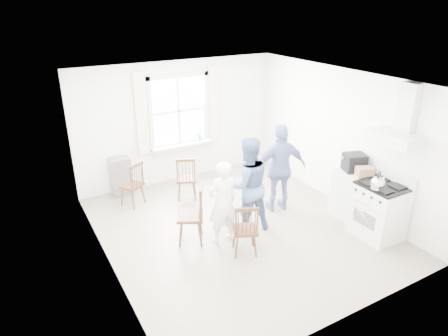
% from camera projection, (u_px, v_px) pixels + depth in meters
% --- Properties ---
extents(room_shell, '(4.62, 5.12, 2.64)m').
position_uv_depth(room_shell, '(240.00, 160.00, 6.56)').
color(room_shell, gray).
rests_on(room_shell, ground).
extents(window_assembly, '(1.88, 0.24, 1.70)m').
position_uv_depth(window_assembly, '(179.00, 115.00, 8.45)').
color(window_assembly, white).
rests_on(window_assembly, room_shell).
extents(range_hood, '(0.45, 0.76, 0.94)m').
position_uv_depth(range_hood, '(400.00, 128.00, 6.19)').
color(range_hood, silver).
rests_on(range_hood, room_shell).
extents(shelf_unit, '(0.40, 0.30, 0.80)m').
position_uv_depth(shelf_unit, '(121.00, 176.00, 8.14)').
color(shelf_unit, gray).
rests_on(shelf_unit, ground).
extents(gas_stove, '(0.68, 0.76, 1.12)m').
position_uv_depth(gas_stove, '(379.00, 210.00, 6.67)').
color(gas_stove, silver).
rests_on(gas_stove, ground).
extents(kettle, '(0.22, 0.22, 0.32)m').
position_uv_depth(kettle, '(378.00, 184.00, 6.30)').
color(kettle, silver).
rests_on(kettle, gas_stove).
extents(low_cabinet, '(0.50, 0.55, 0.90)m').
position_uv_depth(low_cabinet, '(350.00, 195.00, 7.28)').
color(low_cabinet, silver).
rests_on(low_cabinet, ground).
extents(stereo_stack, '(0.44, 0.42, 0.32)m').
position_uv_depth(stereo_stack, '(354.00, 162.00, 7.10)').
color(stereo_stack, black).
rests_on(stereo_stack, low_cabinet).
extents(cardboard_box, '(0.34, 0.30, 0.18)m').
position_uv_depth(cardboard_box, '(364.00, 172.00, 6.87)').
color(cardboard_box, '#9C6B4B').
rests_on(cardboard_box, low_cabinet).
extents(windsor_chair_a, '(0.51, 0.51, 0.90)m').
position_uv_depth(windsor_chair_a, '(135.00, 180.00, 7.63)').
color(windsor_chair_a, '#412315').
rests_on(windsor_chair_a, ground).
extents(windsor_chair_b, '(0.50, 0.49, 0.90)m').
position_uv_depth(windsor_chair_b, '(246.00, 226.00, 6.10)').
color(windsor_chair_b, '#412315').
rests_on(windsor_chair_b, ground).
extents(windsor_chair_c, '(0.58, 0.58, 1.03)m').
position_uv_depth(windsor_chair_c, '(197.00, 207.00, 6.47)').
color(windsor_chair_c, '#412315').
rests_on(windsor_chair_c, ground).
extents(person_left, '(0.53, 0.53, 1.43)m').
position_uv_depth(person_left, '(222.00, 203.00, 6.43)').
color(person_left, white).
rests_on(person_left, ground).
extents(person_mid, '(0.94, 0.94, 1.69)m').
position_uv_depth(person_mid, '(247.00, 185.00, 6.74)').
color(person_mid, '#4C628E').
rests_on(person_mid, ground).
extents(person_right, '(1.22, 1.22, 1.69)m').
position_uv_depth(person_right, '(280.00, 168.00, 7.38)').
color(person_right, navy).
rests_on(person_right, ground).
extents(potted_plant, '(0.21, 0.21, 0.29)m').
position_uv_depth(potted_plant, '(199.00, 134.00, 8.76)').
color(potted_plant, '#387E43').
rests_on(potted_plant, window_assembly).
extents(windsor_chair_d, '(0.52, 0.51, 0.92)m').
position_uv_depth(windsor_chair_d, '(186.00, 174.00, 7.84)').
color(windsor_chair_d, '#412315').
rests_on(windsor_chair_d, ground).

